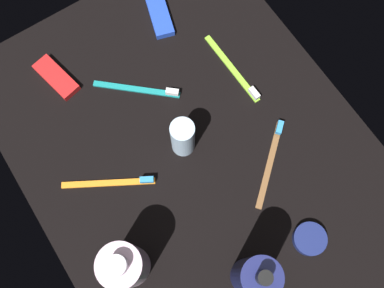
{
  "coord_description": "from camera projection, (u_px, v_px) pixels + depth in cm",
  "views": [
    {
      "loc": [
        19.45,
        -12.75,
        81.2
      ],
      "look_at": [
        0.0,
        0.0,
        3.0
      ],
      "focal_mm": 40.0,
      "sensor_mm": 36.0,
      "label": 1
    }
  ],
  "objects": [
    {
      "name": "ground_plane",
      "position": [
        192.0,
        149.0,
        0.85
      ],
      "size": [
        84.0,
        64.0,
        1.2
      ],
      "primitive_type": "cube",
      "color": "black"
    },
    {
      "name": "lotion_bottle",
      "position": [
        254.0,
        277.0,
        0.69
      ],
      "size": [
        6.37,
        6.37,
        20.07
      ],
      "color": "navy",
      "rests_on": "ground_plane"
    },
    {
      "name": "bodywash_bottle",
      "position": [
        125.0,
        266.0,
        0.71
      ],
      "size": [
        7.35,
        7.35,
        16.21
      ],
      "color": "silver",
      "rests_on": "ground_plane"
    },
    {
      "name": "deodorant_stick",
      "position": [
        183.0,
        138.0,
        0.8
      ],
      "size": [
        4.51,
        4.51,
        10.47
      ],
      "primitive_type": "cylinder",
      "color": "silver",
      "rests_on": "ground_plane"
    },
    {
      "name": "toothbrush_teal",
      "position": [
        142.0,
        89.0,
        0.87
      ],
      "size": [
        12.88,
        14.23,
        2.1
      ],
      "color": "teal",
      "rests_on": "ground_plane"
    },
    {
      "name": "toothbrush_lime",
      "position": [
        235.0,
        71.0,
        0.89
      ],
      "size": [
        18.02,
        1.65,
        2.1
      ],
      "color": "#8CD133",
      "rests_on": "ground_plane"
    },
    {
      "name": "toothbrush_brown",
      "position": [
        271.0,
        159.0,
        0.83
      ],
      "size": [
        12.53,
        14.53,
        2.1
      ],
      "color": "brown",
      "rests_on": "ground_plane"
    },
    {
      "name": "toothbrush_orange",
      "position": [
        114.0,
        182.0,
        0.82
      ],
      "size": [
        10.12,
        16.15,
        2.1
      ],
      "color": "orange",
      "rests_on": "ground_plane"
    },
    {
      "name": "snack_bar_red",
      "position": [
        56.0,
        77.0,
        0.88
      ],
      "size": [
        11.01,
        6.13,
        1.5
      ],
      "primitive_type": "cube",
      "rotation": [
        0.0,
        0.0,
        0.21
      ],
      "color": "red",
      "rests_on": "ground_plane"
    },
    {
      "name": "snack_bar_blue",
      "position": [
        160.0,
        15.0,
        0.92
      ],
      "size": [
        11.12,
        6.9,
        1.5
      ],
      "primitive_type": "cube",
      "rotation": [
        0.0,
        0.0,
        -0.3
      ],
      "color": "blue",
      "rests_on": "ground_plane"
    },
    {
      "name": "cream_tin_left",
      "position": [
        310.0,
        239.0,
        0.79
      ],
      "size": [
        6.16,
        6.16,
        1.67
      ],
      "primitive_type": "cylinder",
      "color": "navy",
      "rests_on": "ground_plane"
    }
  ]
}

